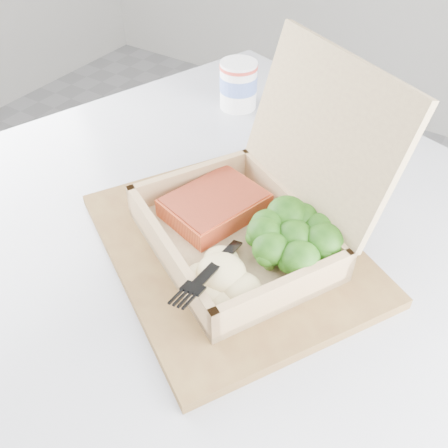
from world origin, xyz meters
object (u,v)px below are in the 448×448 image
Objects in this scene: cafe_table at (213,330)px; serving_tray at (229,246)px; takeout_container at (262,202)px; paper_cup at (238,84)px.

cafe_table is 0.20m from serving_tray.
takeout_container reaches higher than serving_tray.
takeout_container is (0.06, 0.03, 0.26)m from cafe_table.
serving_tray is (0.03, -0.00, 0.20)m from cafe_table.
cafe_table is at bearing -63.88° from paper_cup.
serving_tray is at bearing -7.33° from cafe_table.
takeout_container is 3.80× the size of paper_cup.
cafe_table is at bearing 172.67° from serving_tray.
paper_cup reaches higher than cafe_table.
takeout_container is 0.36m from paper_cup.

